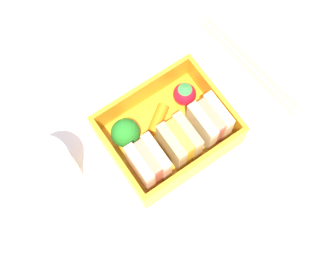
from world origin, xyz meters
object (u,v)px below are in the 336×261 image
(sandwich_center, at_px, (148,162))
(chopstick_pair, at_px, (249,63))
(sandwich_center_left, at_px, (179,142))
(broccoli_floret, at_px, (126,133))
(strawberry_far_left, at_px, (185,94))
(folded_napkin, at_px, (78,60))
(carrot_stick_far_left, at_px, (157,120))
(sandwich_left, at_px, (209,122))
(drinking_glass, at_px, (52,171))

(sandwich_center, xyz_separation_m, chopstick_pair, (-0.20, -0.05, -0.04))
(sandwich_center_left, height_order, chopstick_pair, sandwich_center_left)
(sandwich_center, distance_m, broccoli_floret, 0.05)
(strawberry_far_left, xyz_separation_m, folded_napkin, (0.09, -0.14, -0.03))
(folded_napkin, bearing_deg, sandwich_center_left, 101.43)
(broccoli_floret, distance_m, folded_napkin, 0.15)
(carrot_stick_far_left, xyz_separation_m, chopstick_pair, (-0.16, -0.00, -0.02))
(strawberry_far_left, bearing_deg, sandwich_center_left, 48.76)
(sandwich_left, distance_m, sandwich_center_left, 0.05)
(carrot_stick_far_left, bearing_deg, chopstick_pair, -179.60)
(strawberry_far_left, relative_size, broccoli_floret, 0.81)
(drinking_glass, distance_m, folded_napkin, 0.18)
(sandwich_center_left, relative_size, folded_napkin, 0.57)
(strawberry_far_left, bearing_deg, sandwich_left, 89.30)
(sandwich_center_left, bearing_deg, chopstick_pair, -162.82)
(sandwich_center, bearing_deg, carrot_stick_far_left, -133.14)
(strawberry_far_left, bearing_deg, drinking_glass, -1.31)
(sandwich_left, distance_m, sandwich_center, 0.09)
(strawberry_far_left, height_order, folded_napkin, strawberry_far_left)
(broccoli_floret, bearing_deg, drinking_glass, -5.09)
(broccoli_floret, distance_m, chopstick_pair, 0.21)
(chopstick_pair, relative_size, drinking_glass, 2.17)
(sandwich_center, xyz_separation_m, strawberry_far_left, (-0.09, -0.05, -0.01))
(carrot_stick_far_left, bearing_deg, sandwich_left, 135.83)
(drinking_glass, bearing_deg, carrot_stick_far_left, 175.73)
(sandwich_center_left, distance_m, chopstick_pair, 0.17)
(chopstick_pair, height_order, drinking_glass, drinking_glass)
(sandwich_center, xyz_separation_m, drinking_glass, (0.10, -0.06, 0.00))
(sandwich_center, height_order, broccoli_floret, sandwich_center)
(sandwich_left, height_order, sandwich_center_left, same)
(sandwich_center, bearing_deg, broccoli_floret, -87.83)
(folded_napkin, bearing_deg, carrot_stick_far_left, 104.20)
(sandwich_center, bearing_deg, sandwich_left, 180.00)
(broccoli_floret, distance_m, drinking_glass, 0.10)
(sandwich_left, bearing_deg, drinking_glass, -16.58)
(strawberry_far_left, relative_size, folded_napkin, 0.35)
(carrot_stick_far_left, height_order, chopstick_pair, carrot_stick_far_left)
(chopstick_pair, bearing_deg, carrot_stick_far_left, 0.40)
(folded_napkin, bearing_deg, sandwich_left, 113.92)
(sandwich_center, distance_m, chopstick_pair, 0.21)
(strawberry_far_left, relative_size, chopstick_pair, 0.19)
(strawberry_far_left, distance_m, carrot_stick_far_left, 0.05)
(sandwich_left, bearing_deg, broccoli_floret, -27.46)
(broccoli_floret, bearing_deg, sandwich_center, 92.17)
(broccoli_floret, xyz_separation_m, folded_napkin, (-0.01, -0.14, -0.04))
(carrot_stick_far_left, height_order, broccoli_floret, broccoli_floret)
(sandwich_center, xyz_separation_m, broccoli_floret, (0.00, -0.05, -0.00))
(sandwich_left, height_order, broccoli_floret, sandwich_left)
(broccoli_floret, relative_size, folded_napkin, 0.43)
(drinking_glass, bearing_deg, sandwich_center_left, 158.68)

